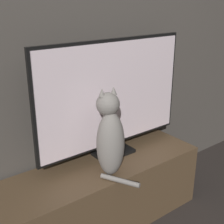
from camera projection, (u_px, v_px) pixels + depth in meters
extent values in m
cube|color=#47423D|center=(64.00, 16.00, 1.77)|extent=(4.80, 0.05, 2.60)
cube|color=brown|center=(94.00, 198.00, 1.96)|extent=(1.46, 0.42, 0.43)
cube|color=black|center=(113.00, 152.00, 2.06)|extent=(0.26, 0.16, 0.02)
cylinder|color=black|center=(113.00, 146.00, 2.05)|extent=(0.04, 0.04, 0.07)
cube|color=black|center=(113.00, 94.00, 1.93)|extent=(1.07, 0.02, 0.68)
cube|color=silver|center=(114.00, 95.00, 1.92)|extent=(1.03, 0.01, 0.64)
ellipsoid|color=gray|center=(111.00, 144.00, 1.76)|extent=(0.18, 0.17, 0.39)
ellipsoid|color=black|center=(106.00, 144.00, 1.81)|extent=(0.10, 0.06, 0.21)
sphere|color=gray|center=(108.00, 104.00, 1.70)|extent=(0.15, 0.15, 0.13)
cone|color=gray|center=(102.00, 93.00, 1.66)|extent=(0.04, 0.04, 0.04)
cone|color=gray|center=(114.00, 91.00, 1.70)|extent=(0.04, 0.04, 0.04)
cylinder|color=gray|center=(120.00, 180.00, 1.74)|extent=(0.13, 0.22, 0.03)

